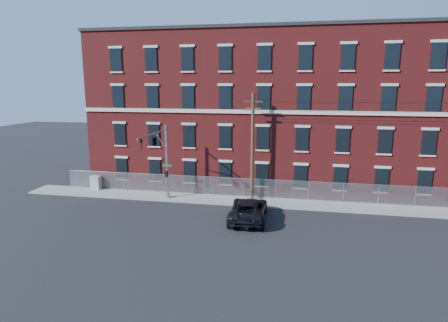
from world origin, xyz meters
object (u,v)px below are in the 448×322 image
pickup_truck (248,209)px  utility_cabinet (96,183)px  utility_pole_near (252,145)px  traffic_signal_mast (157,148)px

pickup_truck → utility_cabinet: bearing=-20.9°
utility_pole_near → traffic_signal_mast: bearing=-156.9°
utility_pole_near → pickup_truck: 6.94m
traffic_signal_mast → pickup_truck: 9.68m
traffic_signal_mast → pickup_truck: (8.35, -1.87, -4.53)m
traffic_signal_mast → utility_cabinet: (-8.37, 3.78, -4.57)m
utility_cabinet → pickup_truck: bearing=-7.7°
traffic_signal_mast → utility_cabinet: 10.26m
pickup_truck → utility_cabinet: pickup_truck is taller
utility_pole_near → pickup_truck: utility_pole_near is taller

